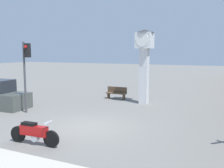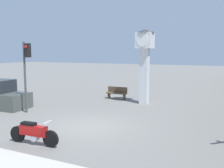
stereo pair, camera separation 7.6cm
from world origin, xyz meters
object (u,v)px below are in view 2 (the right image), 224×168
Objects in this scene: clock_tower at (145,55)px; bench at (117,93)px; motorcycle at (33,133)px; traffic_light at (26,64)px.

clock_tower is 3.18× the size of bench.
motorcycle reaches higher than bench.
traffic_light reaches higher than bench.
clock_tower is 7.69m from traffic_light.
bench is at bearing 162.34° from clock_tower.
clock_tower is 3.83m from bench.
traffic_light is 7.31m from bench.
clock_tower is at bearing -17.66° from bench.
traffic_light is 2.61× the size of bench.
motorcycle is 9.84m from clock_tower.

